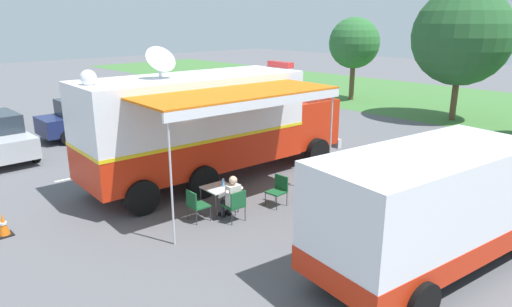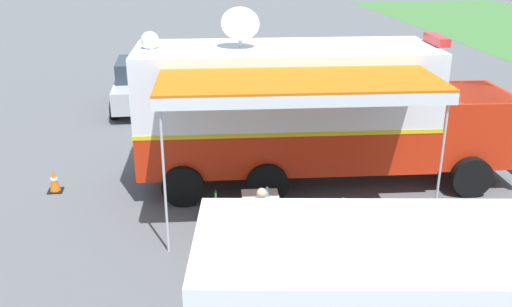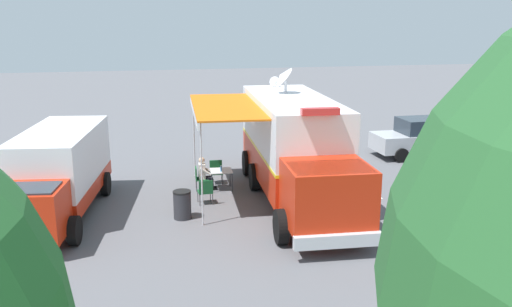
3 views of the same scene
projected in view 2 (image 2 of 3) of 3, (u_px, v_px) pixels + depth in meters
name	position (u px, v px, depth m)	size (l,w,h in m)	color
ground_plane	(283.00, 180.00, 14.76)	(100.00, 100.00, 0.00)	#5B5B60
lot_stripe	(233.00, 142.00, 17.48)	(0.12, 4.80, 0.01)	silver
command_truck	(314.00, 109.00, 14.07)	(5.22, 9.63, 4.53)	red
folding_table	(261.00, 199.00, 12.17)	(0.85, 0.85, 0.73)	silver
water_bottle	(267.00, 192.00, 12.11)	(0.07, 0.07, 0.22)	#4C99D8
folding_chair_at_table	(262.00, 223.00, 11.48)	(0.51, 0.51, 0.87)	#19562D
folding_chair_beside_table	(222.00, 209.00, 12.06)	(0.51, 0.51, 0.87)	#19562D
folding_chair_spare_by_truck	(340.00, 218.00, 11.70)	(0.50, 0.50, 0.87)	#19562D
seated_responder	(261.00, 213.00, 11.61)	(0.68, 0.58, 1.25)	silver
trash_bin	(410.00, 238.00, 11.05)	(0.57, 0.57, 0.91)	#2D2D33
traffic_cone	(54.00, 181.00, 14.02)	(0.36, 0.36, 0.58)	black
car_behind_truck	(247.00, 74.00, 22.20)	(2.11, 4.25, 1.76)	navy
car_far_corner	(141.00, 84.00, 20.68)	(4.20, 2.03, 1.76)	#B2B5BA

